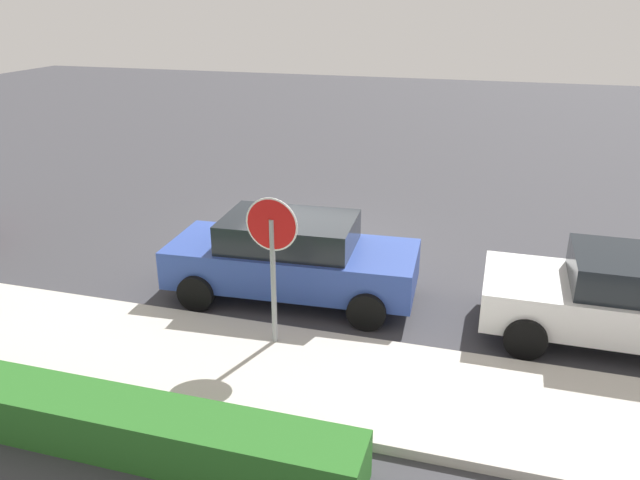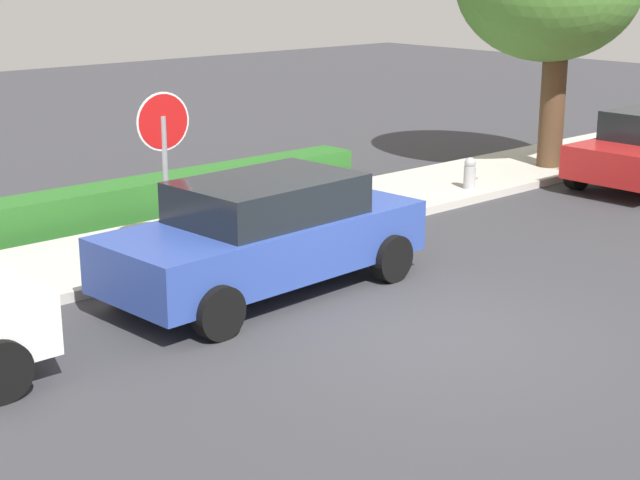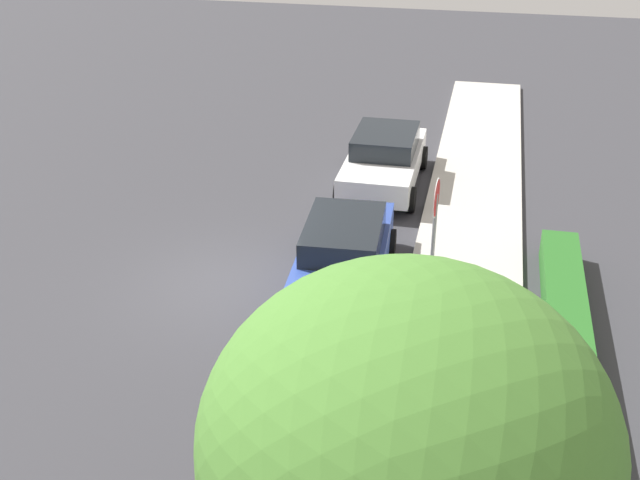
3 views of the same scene
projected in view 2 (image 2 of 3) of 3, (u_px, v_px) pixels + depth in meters
ground_plane at (423, 332)px, 11.32m from camera, size 60.00×60.00×0.00m
sidewalk_curb at (187, 241)px, 14.75m from camera, size 32.00×2.38×0.14m
stop_sign at (164, 148)px, 13.32m from camera, size 0.80×0.08×2.45m
parked_car_blue at (266, 234)px, 12.51m from camera, size 4.45×2.14×1.50m
fire_hydrant at (470, 177)px, 17.82m from camera, size 0.30×0.22×0.72m
front_yard_hedge at (174, 193)px, 16.77m from camera, size 7.66×0.77×0.63m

